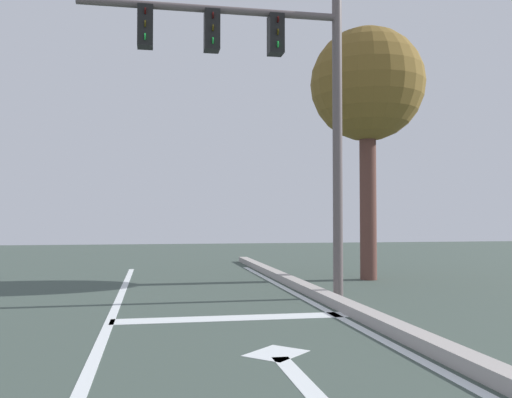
# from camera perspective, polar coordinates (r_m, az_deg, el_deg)

# --- Properties ---
(lane_line_center) EXTENTS (0.12, 20.00, 0.01)m
(lane_line_center) POSITION_cam_1_polar(r_m,az_deg,el_deg) (4.89, -17.02, -17.31)
(lane_line_center) COLOR silver
(lane_line_center) RESTS_ON ground
(lane_line_curbside) EXTENTS (0.12, 20.00, 0.01)m
(lane_line_curbside) POSITION_cam_1_polar(r_m,az_deg,el_deg) (5.43, 17.05, -15.74)
(lane_line_curbside) COLOR silver
(lane_line_curbside) RESTS_ON ground
(stop_bar) EXTENTS (3.10, 0.40, 0.01)m
(stop_bar) POSITION_cam_1_polar(r_m,az_deg,el_deg) (7.46, -2.46, -12.01)
(stop_bar) COLOR silver
(stop_bar) RESTS_ON ground
(lane_arrow_stem) EXTENTS (0.16, 1.40, 0.01)m
(lane_arrow_stem) POSITION_cam_1_polar(r_m,az_deg,el_deg) (4.79, 4.38, -17.70)
(lane_arrow_stem) COLOR silver
(lane_arrow_stem) RESTS_ON ground
(lane_arrow_head) EXTENTS (0.71, 0.71, 0.01)m
(lane_arrow_head) POSITION_cam_1_polar(r_m,az_deg,el_deg) (5.59, 2.07, -15.41)
(lane_arrow_head) COLOR silver
(lane_arrow_head) RESTS_ON ground
(curb_strip) EXTENTS (0.24, 24.00, 0.14)m
(curb_strip) POSITION_cam_1_polar(r_m,az_deg,el_deg) (5.53, 19.42, -14.74)
(curb_strip) COLOR #A49C97
(curb_strip) RESTS_ON ground
(traffic_signal_mast) EXTENTS (4.24, 0.34, 5.05)m
(traffic_signal_mast) POSITION_cam_1_polar(r_m,az_deg,el_deg) (9.24, 0.78, 12.65)
(traffic_signal_mast) COLOR #605454
(traffic_signal_mast) RESTS_ON ground
(roadside_tree) EXTENTS (2.43, 2.43, 5.40)m
(roadside_tree) POSITION_cam_1_polar(r_m,az_deg,el_deg) (12.47, 11.26, 11.07)
(roadside_tree) COLOR brown
(roadside_tree) RESTS_ON ground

